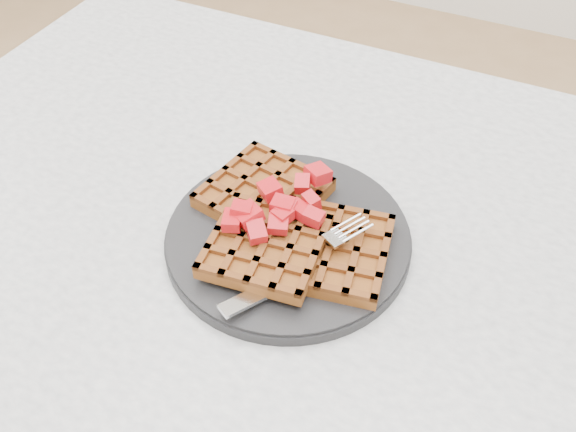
% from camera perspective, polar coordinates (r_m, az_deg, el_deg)
% --- Properties ---
extents(table, '(1.20, 0.80, 0.75)m').
position_cam_1_polar(table, '(0.74, 5.45, -10.05)').
color(table, silver).
rests_on(table, ground).
extents(plate, '(0.25, 0.25, 0.02)m').
position_cam_1_polar(plate, '(0.66, -0.00, -1.95)').
color(plate, black).
rests_on(plate, table).
extents(waffles, '(0.22, 0.20, 0.03)m').
position_cam_1_polar(waffles, '(0.64, -0.13, -1.02)').
color(waffles, brown).
rests_on(waffles, plate).
extents(strawberry_pile, '(0.15, 0.15, 0.02)m').
position_cam_1_polar(strawberry_pile, '(0.63, -0.00, 0.90)').
color(strawberry_pile, '#A7000A').
rests_on(strawberry_pile, waffles).
extents(fork, '(0.11, 0.17, 0.02)m').
position_cam_1_polar(fork, '(0.62, 1.80, -4.48)').
color(fork, silver).
rests_on(fork, plate).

